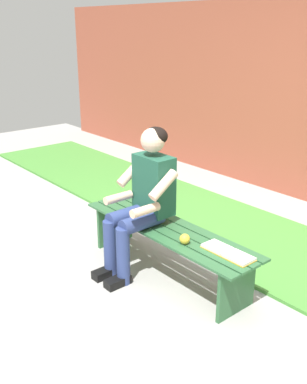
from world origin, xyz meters
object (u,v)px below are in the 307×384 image
person_seated (143,196)px  apple (185,239)px  book_open (228,253)px  bench_near (167,238)px

person_seated → apple: person_seated is taller
person_seated → apple: (-0.50, -0.00, -0.21)m
book_open → person_seated: bearing=8.9°
person_seated → book_open: person_seated is taller
person_seated → book_open: size_ratio=2.98×
bench_near → person_seated: 0.41m
book_open → bench_near: bearing=2.9°
apple → book_open: bearing=-158.2°
bench_near → book_open: bearing=-176.9°
bench_near → person_seated: (0.20, 0.10, 0.34)m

